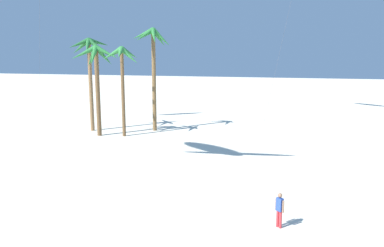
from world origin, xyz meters
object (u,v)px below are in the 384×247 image
Objects in this scene: palm_tree_1 at (153,50)px; palm_tree_3 at (122,63)px; person_foreground_walker at (279,209)px; palm_tree_0 at (89,56)px; palm_tree_2 at (97,66)px.

palm_tree_3 is at bearing -116.90° from palm_tree_1.
palm_tree_1 reaches higher than person_foreground_walker.
palm_tree_0 is 0.90× the size of palm_tree_1.
person_foreground_walker is at bearing -54.31° from palm_tree_1.
palm_tree_3 is (-1.81, -3.56, -1.28)m from palm_tree_1.
palm_tree_0 reaches higher than palm_tree_3.
palm_tree_0 is 1.09× the size of palm_tree_2.
palm_tree_3 is at bearing -19.25° from palm_tree_0.
person_foreground_walker is at bearing -41.11° from palm_tree_0.
palm_tree_2 reaches higher than palm_tree_3.
palm_tree_0 is at bearing 138.89° from person_foreground_walker.
palm_tree_3 is 5.29× the size of person_foreground_walker.
palm_tree_2 is 5.35× the size of person_foreground_walker.
palm_tree_1 is 6.12m from palm_tree_2.
palm_tree_2 is (-4.28, -4.07, -1.59)m from palm_tree_1.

